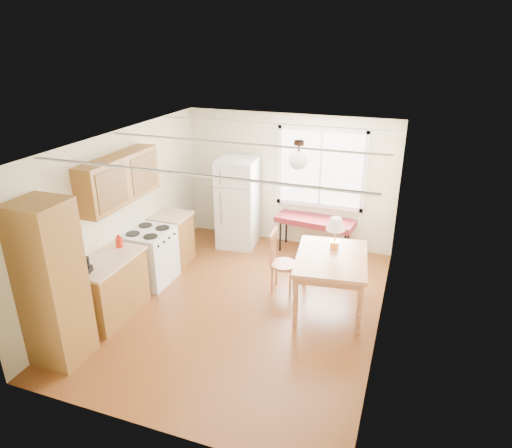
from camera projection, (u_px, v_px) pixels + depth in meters
The scene contains 11 objects.
room_shell at pixel (241, 230), 6.44m from camera, with size 4.60×5.60×2.62m.
kitchen_run at pixel (114, 256), 6.58m from camera, with size 0.65×3.40×2.20m.
window_unit at pixel (321, 168), 8.28m from camera, with size 1.64×0.05×1.51m.
pendant_light at pixel (298, 159), 6.19m from camera, with size 0.26×0.26×0.40m.
refrigerator at pixel (237, 203), 8.62m from camera, with size 0.77×0.77×1.70m.
bench at pixel (315, 222), 8.43m from camera, with size 1.49×0.69×0.67m.
dining_table at pixel (331, 263), 6.62m from camera, with size 1.17×1.46×0.84m.
chair at pixel (278, 257), 7.17m from camera, with size 0.43×0.43×0.98m.
table_lamp at pixel (336, 226), 6.70m from camera, with size 0.28×0.28×0.49m.
coffee_maker at pixel (80, 265), 5.91m from camera, with size 0.23×0.27×0.37m.
kettle at pixel (119, 242), 6.70m from camera, with size 0.10×0.10×0.20m.
Camera 1 is at (2.19, -5.49, 3.81)m, focal length 32.00 mm.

